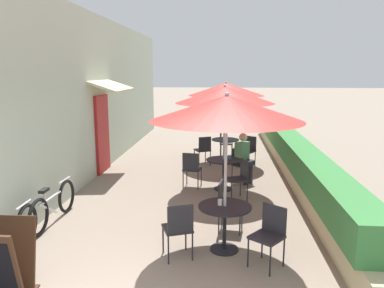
# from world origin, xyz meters

# --- Properties ---
(cafe_facade_wall) EXTENTS (0.98, 14.25, 4.20)m
(cafe_facade_wall) POSITION_xyz_m (-2.54, 6.99, 2.09)
(cafe_facade_wall) COLOR #B2C1AD
(cafe_facade_wall) RESTS_ON ground_plane
(planter_hedge) EXTENTS (0.60, 13.25, 1.01)m
(planter_hedge) POSITION_xyz_m (2.75, 7.03, 0.54)
(planter_hedge) COLOR tan
(planter_hedge) RESTS_ON ground_plane
(patio_table_near) EXTENTS (0.82, 0.82, 0.72)m
(patio_table_near) POSITION_xyz_m (0.94, 2.01, 0.54)
(patio_table_near) COLOR black
(patio_table_near) RESTS_ON ground_plane
(patio_umbrella_near) EXTENTS (2.24, 2.24, 2.44)m
(patio_umbrella_near) POSITION_xyz_m (0.94, 2.01, 2.21)
(patio_umbrella_near) COLOR #B7B7BC
(patio_umbrella_near) RESTS_ON ground_plane
(cafe_chair_near_left) EXTENTS (0.45, 0.45, 0.87)m
(cafe_chair_near_left) POSITION_xyz_m (0.98, 2.77, 0.52)
(cafe_chair_near_left) COLOR #232328
(cafe_chair_near_left) RESTS_ON ground_plane
(cafe_chair_near_right) EXTENTS (0.52, 0.52, 0.87)m
(cafe_chair_near_right) POSITION_xyz_m (0.27, 1.67, 0.52)
(cafe_chair_near_right) COLOR #232328
(cafe_chair_near_right) RESTS_ON ground_plane
(cafe_chair_near_back) EXTENTS (0.56, 0.56, 0.87)m
(cafe_chair_near_back) POSITION_xyz_m (1.57, 1.61, 0.52)
(cafe_chair_near_back) COLOR #232328
(cafe_chair_near_back) RESTS_ON ground_plane
(coffee_cup_near) EXTENTS (0.07, 0.07, 0.09)m
(coffee_cup_near) POSITION_xyz_m (0.87, 2.04, 0.77)
(coffee_cup_near) COLOR white
(coffee_cup_near) RESTS_ON patio_table_near
(patio_table_mid) EXTENTS (0.82, 0.82, 0.72)m
(patio_table_mid) POSITION_xyz_m (0.92, 5.06, 0.54)
(patio_table_mid) COLOR black
(patio_table_mid) RESTS_ON ground_plane
(patio_umbrella_mid) EXTENTS (2.24, 2.24, 2.44)m
(patio_umbrella_mid) POSITION_xyz_m (0.92, 5.06, 2.21)
(patio_umbrella_mid) COLOR #B7B7BC
(patio_umbrella_mid) RESTS_ON ground_plane
(cafe_chair_mid_left) EXTENTS (0.52, 0.52, 0.87)m
(cafe_chair_mid_left) POSITION_xyz_m (1.27, 4.39, 0.52)
(cafe_chair_mid_left) COLOR #232328
(cafe_chair_mid_left) RESTS_ON ground_plane
(cafe_chair_mid_right) EXTENTS (0.56, 0.56, 0.87)m
(cafe_chair_mid_right) POSITION_xyz_m (1.33, 5.70, 0.52)
(cafe_chair_mid_right) COLOR #232328
(cafe_chair_mid_right) RESTS_ON ground_plane
(seated_patron_mid_right) EXTENTS (0.51, 0.50, 1.25)m
(seated_patron_mid_right) POSITION_xyz_m (1.42, 5.63, 0.69)
(seated_patron_mid_right) COLOR #23232D
(seated_patron_mid_right) RESTS_ON ground_plane
(cafe_chair_mid_back) EXTENTS (0.45, 0.45, 0.87)m
(cafe_chair_mid_back) POSITION_xyz_m (0.17, 5.10, 0.52)
(cafe_chair_mid_back) COLOR #232328
(cafe_chair_mid_back) RESTS_ON ground_plane
(coffee_cup_mid) EXTENTS (0.07, 0.07, 0.09)m
(coffee_cup_mid) POSITION_xyz_m (1.06, 5.12, 0.77)
(coffee_cup_mid) COLOR teal
(coffee_cup_mid) RESTS_ON patio_table_mid
(patio_table_far) EXTENTS (0.82, 0.82, 0.72)m
(patio_table_far) POSITION_xyz_m (0.97, 7.68, 0.54)
(patio_table_far) COLOR black
(patio_table_far) RESTS_ON ground_plane
(patio_umbrella_far) EXTENTS (2.24, 2.24, 2.44)m
(patio_umbrella_far) POSITION_xyz_m (0.97, 7.68, 2.21)
(patio_umbrella_far) COLOR #B7B7BC
(patio_umbrella_far) RESTS_ON ground_plane
(cafe_chair_far_left) EXTENTS (0.55, 0.55, 0.87)m
(cafe_chair_far_left) POSITION_xyz_m (1.64, 7.33, 0.52)
(cafe_chair_far_left) COLOR #232328
(cafe_chair_far_left) RESTS_ON ground_plane
(cafe_chair_far_right) EXTENTS (0.42, 0.42, 0.87)m
(cafe_chair_far_right) POSITION_xyz_m (0.93, 8.43, 0.52)
(cafe_chair_far_right) COLOR #232328
(cafe_chair_far_right) RESTS_ON ground_plane
(cafe_chair_far_back) EXTENTS (0.54, 0.54, 0.87)m
(cafe_chair_far_back) POSITION_xyz_m (0.33, 7.28, 0.52)
(cafe_chair_far_back) COLOR #232328
(cafe_chair_far_back) RESTS_ON ground_plane
(bicycle_leaning) EXTENTS (0.12, 1.74, 0.75)m
(bicycle_leaning) POSITION_xyz_m (-2.20, 1.42, 0.35)
(bicycle_leaning) COLOR black
(bicycle_leaning) RESTS_ON ground_plane
(bicycle_second) EXTENTS (0.11, 1.73, 0.74)m
(bicycle_second) POSITION_xyz_m (-2.16, 2.81, 0.34)
(bicycle_second) COLOR black
(bicycle_second) RESTS_ON ground_plane
(menu_board) EXTENTS (0.57, 0.64, 0.94)m
(menu_board) POSITION_xyz_m (-1.72, 0.57, 0.46)
(menu_board) COLOR #422819
(menu_board) RESTS_ON ground_plane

